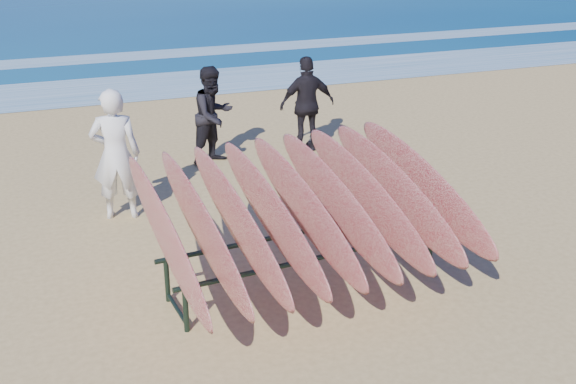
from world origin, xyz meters
name	(u,v)px	position (x,y,z in m)	size (l,w,h in m)	color
ground	(312,298)	(0.00, 0.00, 0.00)	(120.00, 120.00, 0.00)	tan
foam_near	(156,86)	(0.00, 10.00, 0.01)	(160.00, 160.00, 0.00)	white
foam_far	(134,56)	(0.00, 13.50, 0.01)	(160.00, 160.00, 0.00)	white
surfboard_rack	(304,208)	(0.01, 0.31, 0.95)	(3.46, 3.20, 1.58)	black
person_white	(116,155)	(-1.69, 2.90, 0.90)	(0.65, 0.43, 1.80)	white
person_dark_a	(213,115)	(0.05, 4.59, 0.80)	(0.78, 0.60, 1.60)	black
person_dark_b	(307,104)	(1.70, 4.66, 0.81)	(0.95, 0.40, 1.63)	black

